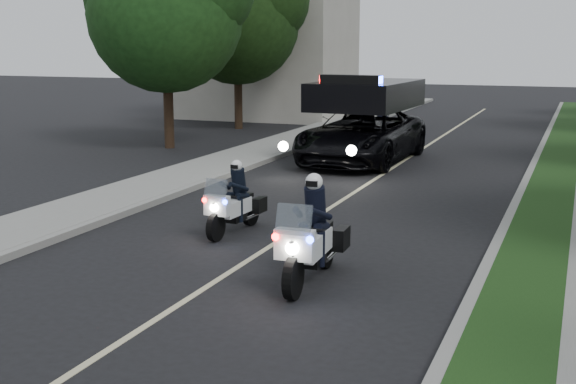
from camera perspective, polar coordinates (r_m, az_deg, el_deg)
name	(u,v)px	position (r m, az deg, el deg)	size (l,w,h in m)	color
ground	(214,282)	(12.57, -5.57, -6.79)	(120.00, 120.00, 0.00)	black
curb_right	(523,188)	(21.02, 17.34, 0.32)	(0.20, 60.00, 0.15)	gray
grass_verge	(551,189)	(20.98, 19.24, 0.19)	(1.20, 60.00, 0.16)	#193814
curb_left	(243,169)	(23.06, -3.40, 1.75)	(0.20, 60.00, 0.15)	gray
sidewalk_left	(211,167)	(23.53, -5.84, 1.92)	(2.00, 60.00, 0.16)	gray
building_far	(269,49)	(39.76, -1.47, 10.73)	(8.00, 6.00, 7.00)	#A8A396
lane_marking	(374,180)	(21.69, 6.48, 0.90)	(0.12, 50.00, 0.01)	#BFB78C
police_moto_left	(235,233)	(15.70, -4.05, -3.08)	(0.62, 1.78, 1.52)	silver
police_moto_right	(311,282)	(12.53, 1.72, -6.80)	(0.74, 2.12, 1.80)	white
police_suv	(361,162)	(24.99, 5.56, 2.29)	(2.94, 6.34, 3.08)	black
bicycle	(381,140)	(30.55, 7.05, 3.89)	(0.63, 1.82, 0.95)	black
cyclist	(381,140)	(30.55, 7.05, 3.89)	(0.61, 0.41, 1.70)	black
tree_left_near	(170,148)	(28.50, -8.92, 3.31)	(5.64, 5.64, 9.40)	#1A4316
tree_left_far	(239,129)	(34.49, -3.74, 4.79)	(5.51, 5.51, 9.18)	#183410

